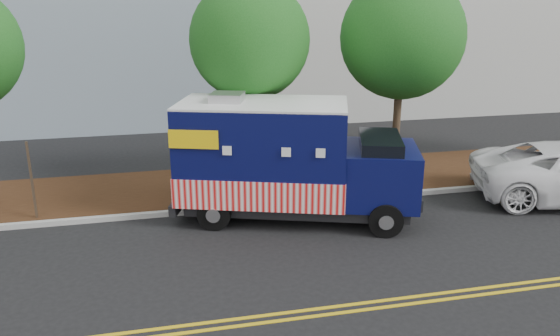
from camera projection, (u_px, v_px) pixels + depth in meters
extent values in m
plane|color=black|center=(237.00, 229.00, 15.24)|extent=(120.00, 120.00, 0.00)
cube|color=#9E9E99|center=(230.00, 208.00, 16.52)|extent=(120.00, 0.18, 0.15)
cube|color=black|center=(221.00, 186.00, 18.47)|extent=(120.00, 4.00, 0.15)
cube|color=gold|center=(269.00, 315.00, 11.09)|extent=(120.00, 0.10, 0.01)
cube|color=gold|center=(272.00, 322.00, 10.86)|extent=(120.00, 0.10, 0.01)
cylinder|color=#38281C|center=(251.00, 131.00, 17.87)|extent=(0.26, 0.26, 3.97)
sphere|color=#195618|center=(250.00, 40.00, 17.00)|extent=(3.77, 3.77, 3.77)
cylinder|color=#38281C|center=(396.00, 127.00, 18.57)|extent=(0.26, 0.26, 3.94)
sphere|color=#195618|center=(402.00, 37.00, 17.67)|extent=(4.03, 4.03, 4.03)
cube|color=#473828|center=(32.00, 183.00, 15.32)|extent=(0.06, 0.06, 2.40)
cube|color=black|center=(298.00, 202.00, 15.94)|extent=(6.59, 3.99, 0.31)
cube|color=#090C3F|center=(263.00, 150.00, 15.58)|extent=(5.25, 3.92, 2.67)
cube|color=red|center=(263.00, 182.00, 15.86)|extent=(5.32, 4.00, 0.84)
cube|color=white|center=(263.00, 103.00, 15.17)|extent=(5.25, 3.92, 0.07)
cube|color=#B7B7BA|center=(227.00, 97.00, 15.23)|extent=(1.13, 1.13, 0.25)
cube|color=#090C3F|center=(380.00, 174.00, 15.44)|extent=(2.66, 2.91, 1.56)
cube|color=black|center=(380.00, 149.00, 15.22)|extent=(1.75, 2.41, 0.72)
cube|color=black|center=(416.00, 193.00, 15.50)|extent=(0.79, 2.14, 0.33)
cube|color=black|center=(184.00, 197.00, 16.26)|extent=(0.99, 2.44, 0.31)
cube|color=#B7B7BA|center=(182.00, 146.00, 15.79)|extent=(0.68, 1.92, 2.12)
cube|color=#B7B7BA|center=(279.00, 137.00, 16.79)|extent=(1.92, 0.68, 1.23)
cube|color=yellow|center=(193.00, 139.00, 14.30)|extent=(1.27, 0.45, 0.50)
cube|color=yellow|center=(215.00, 118.00, 16.82)|extent=(1.27, 0.45, 0.50)
cylinder|color=black|center=(386.00, 220.00, 14.63)|extent=(0.99, 0.59, 0.94)
cylinder|color=black|center=(380.00, 191.00, 16.79)|extent=(0.99, 0.59, 0.94)
cylinder|color=black|center=(214.00, 213.00, 15.08)|extent=(0.99, 0.59, 0.94)
cylinder|color=black|center=(230.00, 186.00, 17.24)|extent=(0.99, 0.59, 0.94)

